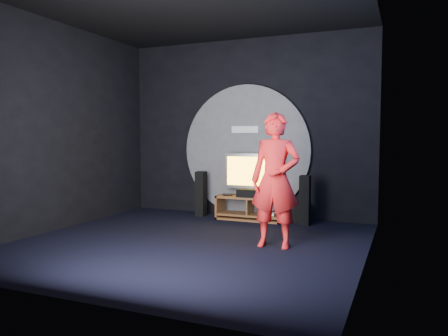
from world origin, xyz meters
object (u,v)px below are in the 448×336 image
Objects in this scene: subwoofer at (298,212)px; tower_speaker_left at (201,194)px; player at (275,180)px; tower_speaker_right at (305,200)px; media_console at (250,210)px; tv at (251,173)px.

tower_speaker_left is at bearing -175.28° from subwoofer.
tower_speaker_left is 1.94m from subwoofer.
tower_speaker_right is at bearing 85.31° from player.
subwoofer is (0.87, 0.17, -0.02)m from media_console.
subwoofer is at bearing 6.85° from tv.
media_console is at bearing -168.76° from subwoofer.
tv is at bearing 96.47° from media_console.
media_console is 1.08m from tower_speaker_left.
tower_speaker_left reaches higher than subwoofer.
subwoofer is (1.91, 0.16, -0.27)m from tower_speaker_left.
player is at bearing -61.68° from tv.
tower_speaker_right is at bearing -4.33° from media_console.
tower_speaker_left is at bearing 177.44° from tower_speaker_right.
tv is 1.21× the size of tower_speaker_left.
player is (1.00, -1.79, 0.76)m from media_console.
subwoofer is 0.18× the size of player.
tv reaches higher than media_console.
subwoofer is at bearing 91.05° from player.
tv is 1.16m from tower_speaker_right.
player is at bearing -91.98° from tower_speaker_right.
tower_speaker_left is at bearing 179.23° from media_console.
tv reaches higher than tower_speaker_left.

